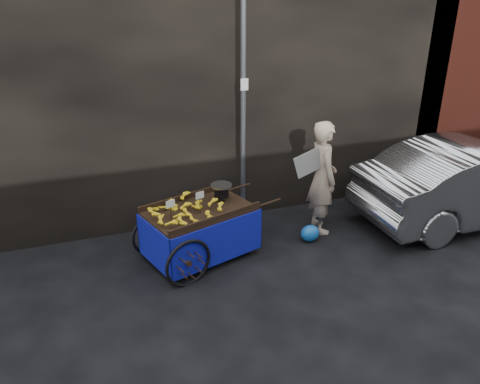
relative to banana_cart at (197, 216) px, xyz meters
name	(u,v)px	position (x,y,z in m)	size (l,w,h in m)	color
ground	(254,263)	(0.73, -0.44, -0.71)	(80.00, 80.00, 0.00)	black
building_wall	(223,65)	(1.12, 2.16, 1.79)	(13.50, 2.00, 5.00)	black
street_pole	(243,109)	(1.03, 0.86, 1.30)	(0.12, 0.10, 4.00)	slate
banana_cart	(197,216)	(0.00, 0.00, 0.00)	(2.29, 1.52, 1.15)	black
vendor	(322,177)	(2.16, 0.20, 0.23)	(0.85, 0.74, 1.88)	tan
plastic_bag	(310,233)	(1.83, -0.12, -0.57)	(0.31, 0.25, 0.28)	blue
parked_car	(476,181)	(4.89, -0.32, -0.01)	(1.48, 4.25, 1.40)	#ACAFB3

